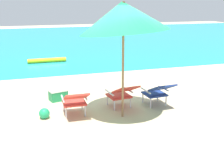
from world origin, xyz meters
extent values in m
plane|color=#CCB78E|center=(0.00, 4.00, 0.00)|extent=(40.00, 40.00, 0.00)
cube|color=teal|center=(0.00, 12.36, 0.00)|extent=(40.00, 18.00, 0.01)
cylinder|color=yellow|center=(-1.21, 5.78, 0.10)|extent=(1.60, 0.18, 0.18)
cube|color=red|center=(-1.07, -0.20, 0.28)|extent=(0.53, 0.51, 0.04)
cube|color=red|center=(-1.08, -0.56, 0.55)|extent=(0.53, 0.52, 0.27)
cylinder|color=silver|center=(-1.29, 0.02, 0.13)|extent=(0.04, 0.04, 0.26)
cylinder|color=silver|center=(-0.85, 0.01, 0.13)|extent=(0.04, 0.04, 0.26)
cylinder|color=silver|center=(-1.30, -0.40, 0.13)|extent=(0.04, 0.04, 0.26)
cylinder|color=silver|center=(-0.86, -0.41, 0.13)|extent=(0.04, 0.04, 0.26)
cube|color=silver|center=(-1.33, -0.19, 0.40)|extent=(0.04, 0.50, 0.03)
cube|color=silver|center=(-0.81, -0.20, 0.40)|extent=(0.04, 0.50, 0.03)
cube|color=red|center=(0.08, -0.04, 0.28)|extent=(0.58, 0.56, 0.04)
cube|color=red|center=(0.12, -0.40, 0.55)|extent=(0.58, 0.58, 0.27)
cylinder|color=silver|center=(-0.17, 0.14, 0.13)|extent=(0.04, 0.04, 0.26)
cylinder|color=silver|center=(0.27, 0.20, 0.13)|extent=(0.04, 0.04, 0.26)
cylinder|color=silver|center=(-0.11, -0.28, 0.13)|extent=(0.04, 0.04, 0.26)
cylinder|color=silver|center=(0.32, -0.22, 0.13)|extent=(0.04, 0.04, 0.26)
cube|color=silver|center=(-0.18, -0.07, 0.40)|extent=(0.10, 0.50, 0.03)
cube|color=silver|center=(0.33, -0.01, 0.40)|extent=(0.10, 0.50, 0.03)
cube|color=navy|center=(0.99, -0.17, 0.28)|extent=(0.55, 0.54, 0.04)
cube|color=navy|center=(1.02, -0.53, 0.55)|extent=(0.56, 0.55, 0.27)
cylinder|color=silver|center=(0.76, 0.03, 0.13)|extent=(0.04, 0.04, 0.26)
cylinder|color=silver|center=(1.19, 0.06, 0.13)|extent=(0.04, 0.04, 0.26)
cylinder|color=silver|center=(0.79, -0.39, 0.13)|extent=(0.04, 0.04, 0.26)
cylinder|color=silver|center=(1.23, -0.36, 0.13)|extent=(0.04, 0.04, 0.26)
cube|color=silver|center=(0.73, -0.19, 0.40)|extent=(0.07, 0.50, 0.03)
cube|color=silver|center=(1.25, -0.15, 0.40)|extent=(0.07, 0.50, 0.03)
cylinder|color=olive|center=(-0.05, -0.68, 0.98)|extent=(0.05, 0.05, 1.97)
cone|color=#1E9E60|center=(-0.05, -0.68, 2.26)|extent=(2.78, 2.79, 0.83)
sphere|color=#4C3823|center=(-0.05, -0.68, 2.54)|extent=(0.07, 0.07, 0.07)
sphere|color=#1E9E60|center=(-1.77, -0.28, 0.12)|extent=(0.24, 0.24, 0.24)
cube|color=#1E844C|center=(-1.32, 0.87, 0.13)|extent=(0.51, 0.40, 0.26)
cube|color=white|center=(-1.32, 0.87, 0.29)|extent=(0.54, 0.43, 0.06)
camera|label=1|loc=(-2.09, -6.55, 2.62)|focal=46.52mm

